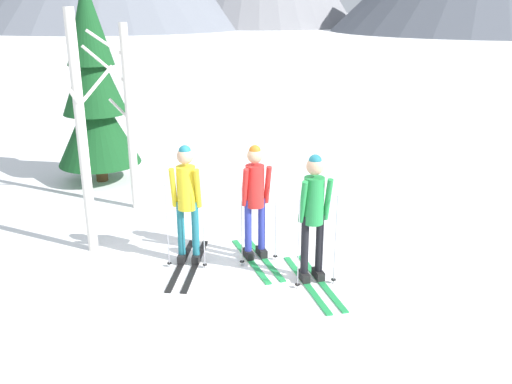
% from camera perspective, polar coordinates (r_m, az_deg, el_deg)
% --- Properties ---
extents(ground_plane, '(400.00, 400.00, 0.00)m').
position_cam_1_polar(ground_plane, '(8.45, -1.24, -7.40)').
color(ground_plane, white).
extents(skier_in_yellow, '(0.61, 1.75, 1.84)m').
position_cam_1_polar(skier_in_yellow, '(8.15, -7.17, -0.55)').
color(skier_in_yellow, black).
rests_on(skier_in_yellow, ground).
extents(skier_in_red, '(1.10, 1.51, 1.80)m').
position_cam_1_polar(skier_in_red, '(8.23, -0.09, -0.54)').
color(skier_in_red, green).
rests_on(skier_in_red, ground).
extents(skier_in_green, '(1.07, 1.67, 1.86)m').
position_cam_1_polar(skier_in_green, '(7.58, 5.99, -2.13)').
color(skier_in_green, green).
rests_on(skier_in_green, ground).
extents(pine_tree_near, '(1.77, 1.77, 4.28)m').
position_cam_1_polar(pine_tree_near, '(12.30, -16.45, 9.86)').
color(pine_tree_near, '#51381E').
rests_on(pine_tree_near, ground).
extents(birch_tree_tall, '(0.71, 0.49, 3.44)m').
position_cam_1_polar(birch_tree_tall, '(10.46, -13.09, 7.69)').
color(birch_tree_tall, silver).
rests_on(birch_tree_tall, ground).
extents(birch_tree_slender, '(0.37, 1.10, 3.71)m').
position_cam_1_polar(birch_tree_slender, '(8.68, -17.58, 5.67)').
color(birch_tree_slender, silver).
rests_on(birch_tree_slender, ground).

